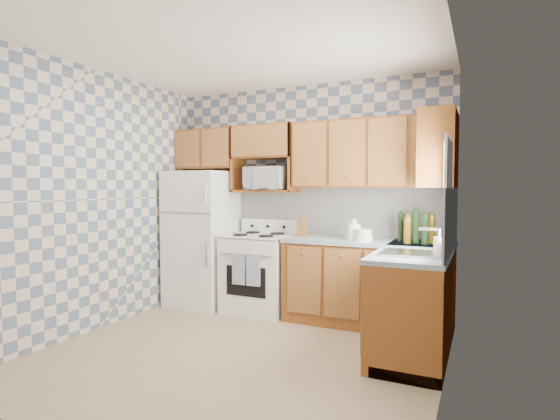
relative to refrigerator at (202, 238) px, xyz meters
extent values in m
plane|color=#857053|center=(1.27, -1.25, -0.84)|extent=(3.40, 3.40, 0.00)
cube|color=slate|center=(1.27, 0.35, 0.51)|extent=(3.40, 0.02, 2.70)
cube|color=slate|center=(2.97, -1.25, 0.51)|extent=(0.02, 3.20, 2.70)
cube|color=silver|center=(1.68, 0.34, 0.36)|extent=(2.60, 0.02, 0.56)
cube|color=silver|center=(2.96, -0.45, 0.36)|extent=(0.02, 1.60, 0.56)
cube|color=white|center=(0.00, 0.00, 0.00)|extent=(0.75, 0.70, 1.68)
cube|color=white|center=(0.80, 0.03, -0.39)|extent=(0.76, 0.65, 0.90)
cube|color=silver|center=(0.80, 0.03, 0.07)|extent=(0.76, 0.65, 0.02)
cube|color=white|center=(0.80, 0.30, 0.16)|extent=(0.76, 0.08, 0.17)
cube|color=navy|center=(0.73, -0.32, -0.28)|extent=(0.16, 0.02, 0.35)
cube|color=navy|center=(0.91, -0.32, -0.28)|extent=(0.16, 0.02, 0.35)
cube|color=#6E3110|center=(2.10, 0.05, -0.40)|extent=(1.75, 0.60, 0.88)
cube|color=#6E3110|center=(2.67, -0.45, -0.40)|extent=(0.60, 1.60, 0.88)
cube|color=gray|center=(2.10, 0.05, 0.06)|extent=(1.77, 0.63, 0.04)
cube|color=gray|center=(2.67, -0.45, 0.06)|extent=(0.63, 1.60, 0.04)
cube|color=#6E3110|center=(2.10, 0.19, 1.01)|extent=(1.75, 0.33, 0.74)
cube|color=#6E3110|center=(-0.02, 0.19, 1.13)|extent=(0.82, 0.33, 0.50)
cube|color=#6E3110|center=(2.81, 0.00, 1.01)|extent=(0.33, 0.70, 0.74)
cube|color=#6E3110|center=(0.80, 0.19, 0.60)|extent=(0.80, 0.33, 0.03)
imported|color=white|center=(0.85, 0.14, 0.75)|extent=(0.51, 0.35, 0.28)
cube|color=#B7B7BC|center=(2.67, -0.80, 0.09)|extent=(0.48, 0.40, 0.03)
cube|color=silver|center=(2.96, -0.80, 0.61)|extent=(0.02, 0.66, 0.86)
cylinder|color=black|center=(2.60, 0.01, 0.25)|extent=(0.07, 0.07, 0.34)
cylinder|color=black|center=(2.70, -0.05, 0.24)|extent=(0.07, 0.07, 0.31)
cylinder|color=#553C0B|center=(2.75, 0.05, 0.23)|extent=(0.07, 0.07, 0.29)
cylinder|color=#553C0B|center=(2.53, -0.07, 0.21)|extent=(0.07, 0.07, 0.27)
cylinder|color=black|center=(2.45, 0.07, 0.23)|extent=(0.07, 0.07, 0.30)
cube|color=brown|center=(1.32, 0.12, 0.19)|extent=(0.10, 0.10, 0.22)
cylinder|color=white|center=(1.98, -0.04, 0.17)|extent=(0.14, 0.14, 0.18)
cylinder|color=beige|center=(2.89, -0.92, 0.17)|extent=(0.06, 0.06, 0.17)
camera|label=1|loc=(3.22, -4.55, 0.64)|focal=28.00mm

